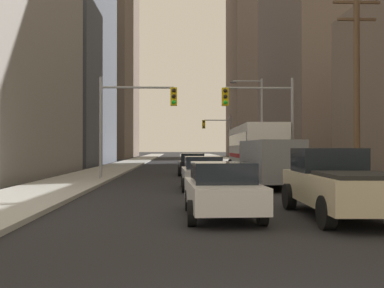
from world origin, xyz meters
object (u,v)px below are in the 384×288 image
sedan_white (222,189)px  pickup_truck_beige (338,183)px  sedan_silver (203,173)px  traffic_signal_near_right (262,111)px  city_bus (254,148)px  traffic_signal_far_right (218,131)px  sedan_black (192,164)px  traffic_signal_near_left (134,110)px  cargo_van_grey (270,161)px

sedan_white → pickup_truck_beige: bearing=-0.2°
sedan_silver → traffic_signal_near_right: size_ratio=0.71×
pickup_truck_beige → traffic_signal_near_right: (0.51, 13.72, 3.13)m
sedan_silver → city_bus: bearing=68.6°
city_bus → pickup_truck_beige: city_bus is taller
sedan_white → sedan_silver: same height
pickup_truck_beige → sedan_white: size_ratio=1.28×
traffic_signal_far_right → sedan_silver: bearing=-96.4°
sedan_white → traffic_signal_far_right: bearing=84.8°
sedan_silver → sedan_black: bearing=90.6°
city_bus → sedan_white: bearing=-102.5°
sedan_white → traffic_signal_far_right: 44.40m
pickup_truck_beige → traffic_signal_near_left: (-6.88, 13.72, 3.14)m
pickup_truck_beige → sedan_silver: pickup_truck_beige is taller
sedan_white → sedan_black: size_ratio=1.00×
cargo_van_grey → traffic_signal_near_right: 5.59m
city_bus → sedan_black: size_ratio=2.72×
cargo_van_grey → sedan_black: 10.83m
traffic_signal_near_right → city_bus: bearing=84.7°
pickup_truck_beige → traffic_signal_far_right: bearing=89.0°
cargo_van_grey → sedan_silver: bearing=-168.0°
cargo_van_grey → traffic_signal_near_right: (0.52, 4.82, 2.78)m
traffic_signal_near_left → sedan_white: bearing=-75.0°
sedan_white → sedan_black: 19.17m
city_bus → traffic_signal_near_left: (-7.89, -5.35, 2.15)m
sedan_silver → traffic_signal_near_left: traffic_signal_near_left is taller
sedan_silver → traffic_signal_near_left: 7.38m
pickup_truck_beige → sedan_white: pickup_truck_beige is taller
city_bus → traffic_signal_near_right: bearing=-95.3°
sedan_white → traffic_signal_near_right: traffic_signal_near_right is taller
sedan_white → city_bus: bearing=77.5°
sedan_black → pickup_truck_beige: bearing=-80.0°
pickup_truck_beige → city_bus: bearing=87.0°
city_bus → pickup_truck_beige: size_ratio=2.12×
city_bus → cargo_van_grey: size_ratio=2.19×
city_bus → sedan_silver: city_bus is taller
pickup_truck_beige → traffic_signal_near_right: size_ratio=0.91×
cargo_van_grey → sedan_black: cargo_van_grey is taller
cargo_van_grey → sedan_silver: 3.35m
sedan_white → traffic_signal_near_right: size_ratio=0.71×
pickup_truck_beige → traffic_signal_near_left: size_ratio=0.91×
city_bus → traffic_signal_near_right: traffic_signal_near_right is taller
cargo_van_grey → sedan_white: (-3.20, -8.88, -0.52)m
pickup_truck_beige → sedan_white: bearing=179.8°
traffic_signal_far_right → traffic_signal_near_right: bearing=-90.5°
traffic_signal_near_right → traffic_signal_far_right: bearing=89.5°
pickup_truck_beige → sedan_white: 3.22m
sedan_black → traffic_signal_near_left: (-3.50, -5.46, 3.30)m
traffic_signal_near_left → traffic_signal_near_right: same height
sedan_silver → sedan_black: 10.98m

